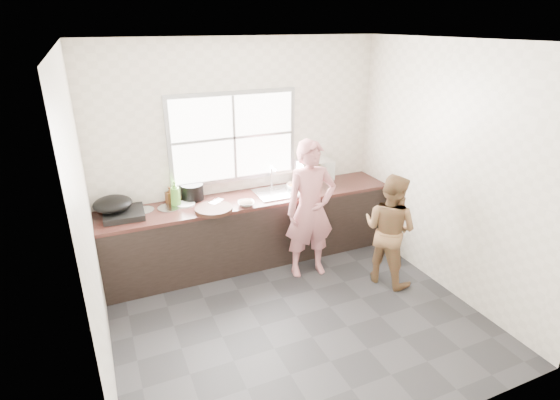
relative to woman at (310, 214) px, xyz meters
name	(u,v)px	position (x,y,z in m)	size (l,w,h in m)	color
floor	(296,317)	(-0.52, -0.74, -0.78)	(3.60, 3.20, 0.01)	#28282B
ceiling	(301,40)	(-0.52, -0.74, 1.93)	(3.60, 3.20, 0.01)	silver
wall_back	(242,152)	(-0.52, 0.87, 0.58)	(3.60, 0.01, 2.70)	beige
wall_left	(88,231)	(-2.33, -0.74, 0.58)	(0.01, 3.20, 2.70)	silver
wall_right	(449,171)	(1.28, -0.74, 0.58)	(0.01, 3.20, 2.70)	beige
wall_front	(413,285)	(-0.52, -2.34, 0.58)	(3.60, 0.01, 2.70)	silver
cabinet	(252,231)	(-0.52, 0.55, -0.36)	(3.60, 0.62, 0.82)	black
countertop	(251,199)	(-0.52, 0.55, 0.07)	(3.60, 0.64, 0.04)	#371B16
sink	(278,193)	(-0.17, 0.55, 0.09)	(0.55, 0.45, 0.02)	silver
faucet	(271,177)	(-0.17, 0.75, 0.24)	(0.02, 0.02, 0.30)	silver
window_frame	(234,137)	(-0.62, 0.85, 0.78)	(1.60, 0.05, 1.10)	#9EA0A5
window_glazing	(234,138)	(-0.62, 0.83, 0.78)	(1.50, 0.01, 1.00)	white
woman	(310,214)	(0.00, 0.00, 0.00)	(0.56, 0.37, 1.54)	#BF7376
person_side	(389,229)	(0.74, -0.52, -0.11)	(0.64, 0.50, 1.32)	brown
cutting_board	(214,209)	(-1.05, 0.34, 0.11)	(0.42, 0.42, 0.04)	black
cleaver	(216,201)	(-0.97, 0.51, 0.13)	(0.19, 0.09, 0.01)	silver
bowl_mince	(246,204)	(-0.67, 0.34, 0.11)	(0.19, 0.19, 0.05)	silver
bowl_crabs	(295,187)	(0.09, 0.61, 0.12)	(0.17, 0.17, 0.05)	white
bowl_held	(296,195)	(-0.02, 0.34, 0.12)	(0.19, 0.19, 0.06)	white
black_pot	(192,192)	(-1.19, 0.78, 0.18)	(0.27, 0.27, 0.19)	black
plate_food	(186,204)	(-1.31, 0.64, 0.10)	(0.22, 0.22, 0.02)	white
bottle_green	(175,193)	(-1.41, 0.66, 0.24)	(0.12, 0.12, 0.30)	#529631
bottle_brown_tall	(170,196)	(-1.46, 0.78, 0.18)	(0.08, 0.08, 0.18)	#4F2C13
bottle_brown_short	(188,193)	(-1.24, 0.78, 0.17)	(0.13, 0.13, 0.17)	#503314
glass_jar	(194,197)	(-1.19, 0.73, 0.14)	(0.07, 0.07, 0.11)	silver
burner	(124,214)	(-2.00, 0.59, 0.12)	(0.43, 0.43, 0.06)	black
wok	(113,204)	(-2.09, 0.66, 0.23)	(0.42, 0.42, 0.16)	black
dish_rack	(314,173)	(0.38, 0.65, 0.26)	(0.44, 0.31, 0.33)	white
pot_lid_left	(144,210)	(-1.78, 0.67, 0.09)	(0.23, 0.23, 0.01)	silver
pot_lid_right	(169,208)	(-1.50, 0.62, 0.09)	(0.26, 0.26, 0.01)	#A2A6A9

